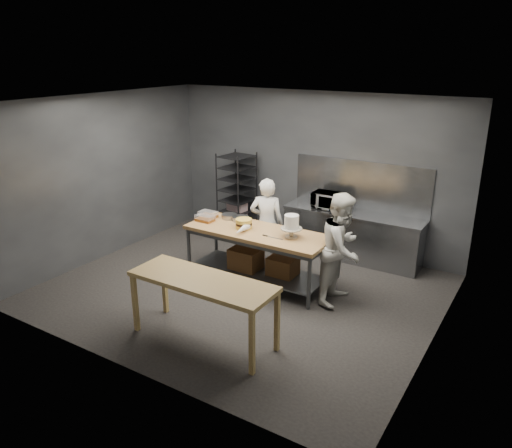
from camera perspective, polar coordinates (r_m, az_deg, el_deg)
The scene contains 16 objects.
ground at distance 8.20m, azimuth -1.64°, elevation -7.56°, with size 6.00×6.00×0.00m, color black.
back_wall at distance 9.75m, azimuth 6.45°, elevation 6.12°, with size 6.00×0.04×3.00m, color #4C4F54.
work_table at distance 8.23m, azimuth 0.35°, elevation -3.05°, with size 2.40×0.90×0.92m.
near_counter at distance 6.56m, azimuth -6.13°, elevation -6.96°, with size 2.00×0.70×0.90m.
back_counter at distance 9.39m, azimuth 10.86°, elevation -1.31°, with size 2.60×0.60×0.90m.
splashback_panel at distance 9.39m, azimuth 11.88°, elevation 4.38°, with size 2.60×0.02×0.90m, color slate.
speed_rack at distance 10.29m, azimuth -2.19°, elevation 3.24°, with size 0.66×0.70×1.75m.
chef_behind at distance 8.77m, azimuth 1.22°, elevation 0.07°, with size 0.59×0.39×1.63m, color white.
chef_right at distance 7.65m, azimuth 9.79°, elevation -2.78°, with size 0.84×0.66×1.73m, color silver.
microwave at distance 9.39m, azimuth 8.17°, elevation 2.69°, with size 0.54×0.37×0.30m, color black.
frosted_cake_stand at distance 7.76m, azimuth 4.08°, elevation 0.02°, with size 0.34×0.34×0.37m.
layer_cake at distance 8.20m, azimuth -1.41°, elevation 0.04°, with size 0.27×0.27×0.16m.
cake_pans at distance 8.64m, azimuth -2.41°, elevation 0.75°, with size 0.52×0.28×0.07m.
piping_bag at distance 7.99m, azimuth -1.65°, elevation -0.65°, with size 0.12×0.12×0.38m, color white.
offset_spatula at distance 7.84m, azimuth 1.61°, elevation -1.46°, with size 0.36×0.02×0.02m.
pastry_clamshells at distance 8.68m, azimuth -5.67°, elevation 0.89°, with size 0.38×0.40×0.11m.
Camera 1 is at (4.06, -6.08, 3.71)m, focal length 35.00 mm.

